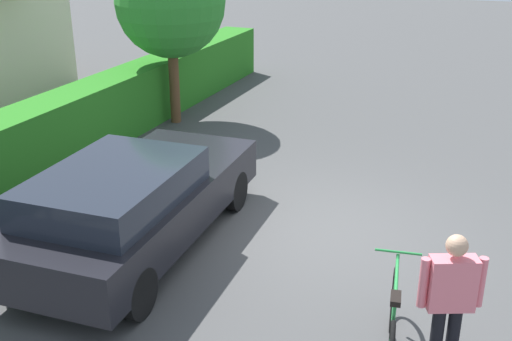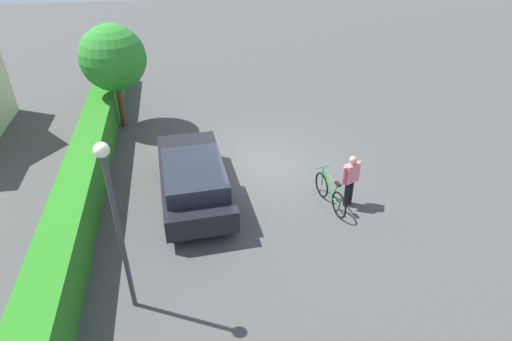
% 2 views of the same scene
% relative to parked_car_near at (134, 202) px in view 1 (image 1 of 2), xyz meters
% --- Properties ---
extents(ground_plane, '(60.00, 60.00, 0.00)m').
position_rel_parked_car_near_xyz_m(ground_plane, '(1.50, -2.15, -0.74)').
color(ground_plane, '#444444').
extents(hedge_row, '(18.42, 0.90, 1.30)m').
position_rel_parked_car_near_xyz_m(hedge_row, '(1.50, 3.08, -0.09)').
color(hedge_row, '#27731D').
rests_on(hedge_row, ground).
extents(parked_car_near, '(4.65, 2.04, 1.39)m').
position_rel_parked_car_near_xyz_m(parked_car_near, '(0.00, 0.00, 0.00)').
color(parked_car_near, black).
rests_on(parked_car_near, ground).
extents(bicycle, '(1.78, 0.50, 1.01)m').
position_rel_parked_car_near_xyz_m(bicycle, '(-1.00, -3.75, -0.33)').
color(bicycle, black).
rests_on(bicycle, ground).
extents(person_rider, '(0.37, 0.60, 1.59)m').
position_rel_parked_car_near_xyz_m(person_rider, '(-1.04, -4.28, 0.18)').
color(person_rider, black).
rests_on(person_rider, ground).
extents(tree_kerbside, '(2.37, 2.37, 3.85)m').
position_rel_parked_car_near_xyz_m(tree_kerbside, '(5.46, 2.39, 1.91)').
color(tree_kerbside, brown).
rests_on(tree_kerbside, ground).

